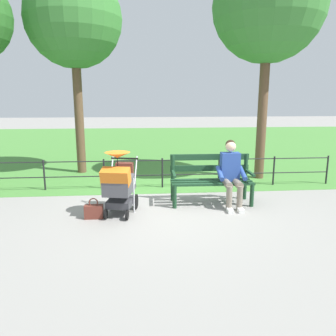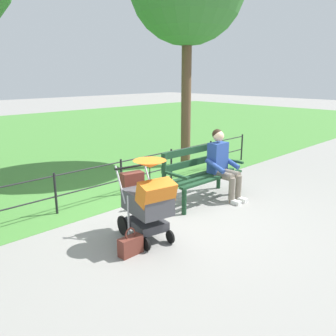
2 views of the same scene
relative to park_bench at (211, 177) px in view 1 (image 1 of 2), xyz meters
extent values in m
plane|color=gray|center=(0.89, 0.12, -0.53)|extent=(60.00, 60.00, 0.00)
cube|color=#478438|center=(0.89, -8.68, -0.52)|extent=(40.00, 16.00, 0.01)
cube|color=#193D23|center=(0.00, -0.06, -0.08)|extent=(1.60, 0.14, 0.04)
cube|color=#193D23|center=(0.00, 0.12, -0.08)|extent=(1.60, 0.14, 0.04)
cube|color=#193D23|center=(0.01, 0.30, -0.08)|extent=(1.60, 0.14, 0.04)
cube|color=#193D23|center=(0.00, -0.16, 0.14)|extent=(1.60, 0.07, 0.12)
cube|color=#193D23|center=(0.00, -0.16, 0.37)|extent=(1.60, 0.07, 0.12)
cylinder|color=#193D23|center=(-0.74, 0.33, -0.30)|extent=(0.08, 0.08, 0.45)
cylinder|color=#193D23|center=(-0.75, -0.15, -0.05)|extent=(0.08, 0.08, 0.95)
cube|color=#193D23|center=(-0.75, 0.13, 0.10)|extent=(0.06, 0.56, 0.04)
cylinder|color=#193D23|center=(0.76, 0.30, -0.30)|extent=(0.08, 0.08, 0.45)
cylinder|color=#193D23|center=(0.75, -0.18, -0.05)|extent=(0.08, 0.08, 0.95)
cube|color=#193D23|center=(0.75, 0.10, 0.10)|extent=(0.06, 0.56, 0.04)
cylinder|color=slate|center=(-0.44, 0.34, -0.06)|extent=(0.15, 0.40, 0.14)
cylinder|color=slate|center=(-0.24, 0.33, -0.06)|extent=(0.15, 0.40, 0.14)
cylinder|color=slate|center=(-0.44, 0.54, -0.29)|extent=(0.11, 0.11, 0.47)
cylinder|color=slate|center=(-0.24, 0.53, -0.29)|extent=(0.11, 0.11, 0.47)
cube|color=silver|center=(-0.44, 0.62, -0.49)|extent=(0.10, 0.22, 0.07)
cube|color=silver|center=(-0.24, 0.61, -0.49)|extent=(0.10, 0.22, 0.07)
cube|color=#284793|center=(-0.35, 0.12, 0.22)|extent=(0.36, 0.23, 0.56)
cylinder|color=#284793|center=(-0.57, 0.24, 0.12)|extent=(0.10, 0.43, 0.23)
cylinder|color=#284793|center=(-0.13, 0.23, 0.12)|extent=(0.10, 0.43, 0.23)
sphere|color=beige|center=(-0.35, 0.12, 0.62)|extent=(0.20, 0.20, 0.20)
sphere|color=black|center=(-0.35, 0.09, 0.65)|extent=(0.19, 0.19, 0.19)
cylinder|color=black|center=(1.49, 0.28, -0.39)|extent=(0.08, 0.28, 0.28)
cylinder|color=black|center=(1.94, 0.19, -0.39)|extent=(0.08, 0.28, 0.28)
cylinder|color=black|center=(1.64, 0.86, -0.44)|extent=(0.06, 0.18, 0.18)
cylinder|color=black|center=(2.01, 0.79, -0.44)|extent=(0.06, 0.18, 0.18)
cube|color=#38383D|center=(1.77, 0.53, -0.31)|extent=(0.51, 0.59, 0.12)
cylinder|color=silver|center=(1.52, 0.47, -0.20)|extent=(0.03, 0.03, 0.65)
cylinder|color=silver|center=(1.98, 0.39, -0.20)|extent=(0.03, 0.03, 0.65)
cube|color=#47474C|center=(1.77, 0.55, 0.02)|extent=(0.58, 0.75, 0.28)
cube|color=orange|center=(1.82, 0.78, 0.22)|extent=(0.53, 0.39, 0.33)
cylinder|color=black|center=(1.69, 0.11, 0.42)|extent=(0.52, 0.13, 0.03)
cylinder|color=silver|center=(1.48, 0.26, 0.22)|extent=(0.08, 0.30, 0.49)
cylinder|color=silver|center=(1.94, 0.17, 0.22)|extent=(0.08, 0.30, 0.49)
cone|color=orange|center=(1.79, 0.63, 0.57)|extent=(0.52, 0.52, 0.10)
cylinder|color=black|center=(1.79, 0.63, 0.39)|extent=(0.01, 0.01, 0.30)
cube|color=brown|center=(1.69, 0.13, 0.20)|extent=(0.34, 0.22, 0.28)
cube|color=brown|center=(2.22, 0.72, -0.41)|extent=(0.32, 0.14, 0.24)
torus|color=brown|center=(2.22, 0.72, -0.24)|extent=(0.16, 0.02, 0.16)
cylinder|color=black|center=(-3.14, -1.20, -0.18)|extent=(0.04, 0.04, 0.70)
cylinder|color=black|center=(-1.80, -1.20, -0.18)|extent=(0.04, 0.04, 0.70)
cylinder|color=black|center=(-0.46, -1.20, -0.18)|extent=(0.04, 0.04, 0.70)
cylinder|color=black|center=(0.89, -1.20, -0.18)|extent=(0.04, 0.04, 0.70)
cylinder|color=black|center=(2.23, -1.20, -0.18)|extent=(0.04, 0.04, 0.70)
cylinder|color=black|center=(3.57, -1.20, -0.18)|extent=(0.04, 0.04, 0.70)
cylinder|color=black|center=(0.89, -1.20, 0.12)|extent=(8.06, 0.02, 0.02)
cylinder|color=black|center=(0.89, -1.20, -0.23)|extent=(8.06, 0.02, 0.02)
cylinder|color=brown|center=(3.05, -3.01, 1.07)|extent=(0.24, 0.24, 3.19)
sphere|color=#387A33|center=(3.05, -3.01, 3.54)|extent=(2.50, 2.50, 2.50)
cylinder|color=brown|center=(-1.71, -1.93, 1.11)|extent=(0.24, 0.24, 3.28)
sphere|color=#387A33|center=(-1.71, -1.93, 3.69)|extent=(2.68, 2.68, 2.68)
camera|label=1|loc=(1.40, 6.29, 1.55)|focal=35.27mm
camera|label=2|loc=(4.73, 3.93, 1.70)|focal=37.39mm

